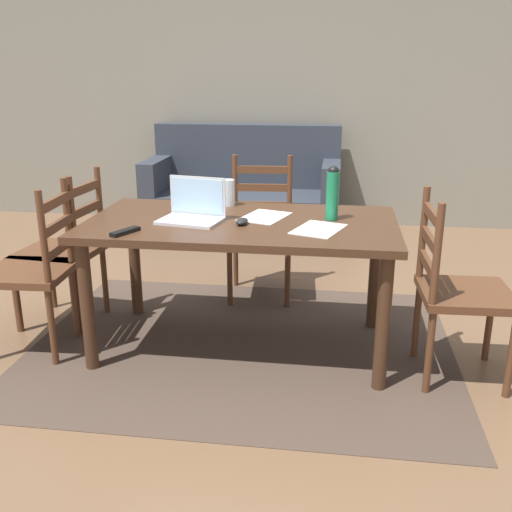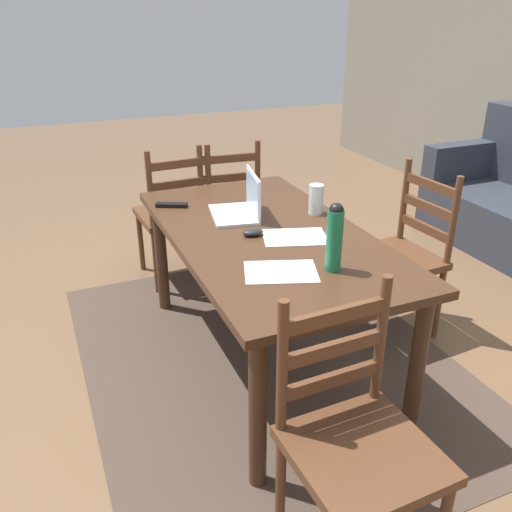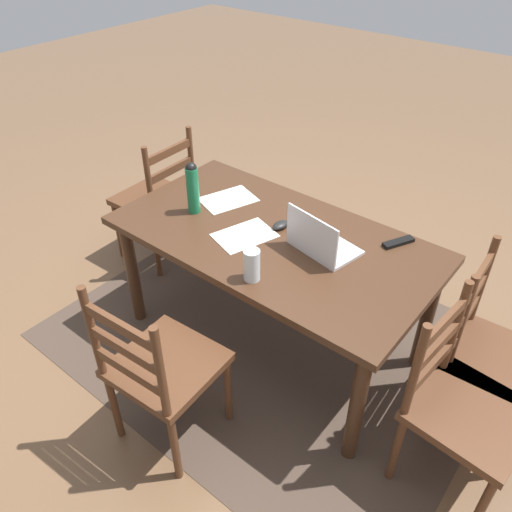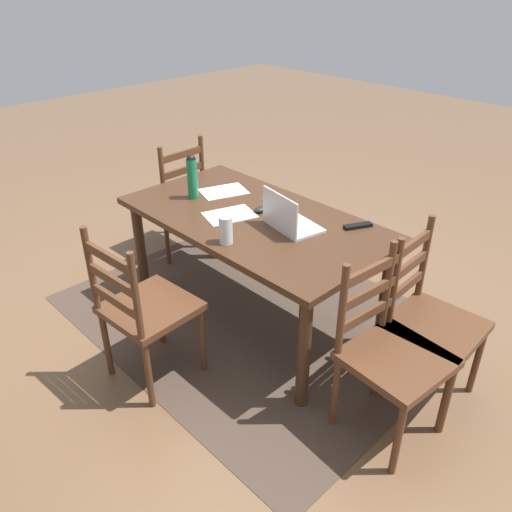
# 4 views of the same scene
# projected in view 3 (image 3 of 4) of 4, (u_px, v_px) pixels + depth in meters

# --- Properties ---
(ground_plane) EXTENTS (14.00, 14.00, 0.00)m
(ground_plane) POSITION_uv_depth(u_px,v_px,m) (271.00, 338.00, 3.04)
(ground_plane) COLOR brown
(area_rug) EXTENTS (2.37, 1.85, 0.01)m
(area_rug) POSITION_uv_depth(u_px,v_px,m) (271.00, 338.00, 3.04)
(area_rug) COLOR #47382D
(area_rug) RESTS_ON ground
(dining_table) EXTENTS (1.65, 0.89, 0.74)m
(dining_table) POSITION_uv_depth(u_px,v_px,m) (273.00, 250.00, 2.66)
(dining_table) COLOR #422819
(dining_table) RESTS_ON ground
(chair_left_far) EXTENTS (0.48, 0.48, 0.95)m
(chair_left_far) POSITION_uv_depth(u_px,v_px,m) (462.00, 407.00, 2.10)
(chair_left_far) COLOR #56331E
(chair_left_far) RESTS_ON ground
(chair_far_head) EXTENTS (0.47, 0.47, 0.95)m
(chair_far_head) POSITION_uv_depth(u_px,v_px,m) (160.00, 369.00, 2.26)
(chair_far_head) COLOR #56331E
(chair_far_head) RESTS_ON ground
(chair_left_near) EXTENTS (0.46, 0.46, 0.95)m
(chair_left_near) POSITION_uv_depth(u_px,v_px,m) (492.00, 357.00, 2.32)
(chair_left_near) COLOR #56331E
(chair_left_near) RESTS_ON ground
(chair_right_near) EXTENTS (0.46, 0.46, 0.95)m
(chair_right_near) POSITION_uv_depth(u_px,v_px,m) (157.00, 199.00, 3.44)
(chair_right_near) COLOR #56331E
(chair_right_near) RESTS_ON ground
(laptop) EXTENTS (0.36, 0.28, 0.23)m
(laptop) POSITION_uv_depth(u_px,v_px,m) (319.00, 242.00, 2.46)
(laptop) COLOR silver
(laptop) RESTS_ON dining_table
(water_bottle) EXTENTS (0.07, 0.07, 0.29)m
(water_bottle) POSITION_uv_depth(u_px,v_px,m) (193.00, 187.00, 2.70)
(water_bottle) COLOR #197247
(water_bottle) RESTS_ON dining_table
(drinking_glass) EXTENTS (0.08, 0.08, 0.16)m
(drinking_glass) POSITION_uv_depth(u_px,v_px,m) (252.00, 265.00, 2.28)
(drinking_glass) COLOR silver
(drinking_glass) RESTS_ON dining_table
(computer_mouse) EXTENTS (0.07, 0.11, 0.03)m
(computer_mouse) POSITION_uv_depth(u_px,v_px,m) (280.00, 225.00, 2.65)
(computer_mouse) COLOR black
(computer_mouse) RESTS_ON dining_table
(tv_remote) EXTENTS (0.11, 0.17, 0.02)m
(tv_remote) POSITION_uv_depth(u_px,v_px,m) (398.00, 242.00, 2.54)
(tv_remote) COLOR black
(tv_remote) RESTS_ON dining_table
(paper_stack_left) EXTENTS (0.30, 0.35, 0.00)m
(paper_stack_left) POSITION_uv_depth(u_px,v_px,m) (228.00, 200.00, 2.89)
(paper_stack_left) COLOR white
(paper_stack_left) RESTS_ON dining_table
(paper_stack_right) EXTENTS (0.29, 0.35, 0.00)m
(paper_stack_right) POSITION_uv_depth(u_px,v_px,m) (245.00, 235.00, 2.60)
(paper_stack_right) COLOR white
(paper_stack_right) RESTS_ON dining_table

